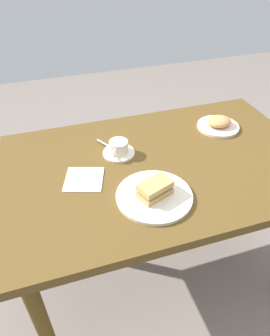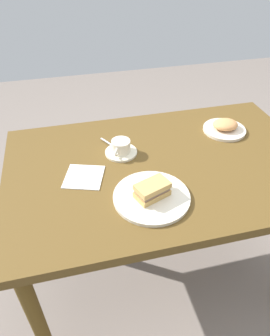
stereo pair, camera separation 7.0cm
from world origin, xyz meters
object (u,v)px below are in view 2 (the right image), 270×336
(coffee_cup, at_px, (121,146))
(spoon, at_px, (110,144))
(sandwich_front, at_px, (152,190))
(side_plate, at_px, (224,130))
(sandwich_plate, at_px, (152,197))
(napkin, at_px, (84,177))
(coffee_saucer, at_px, (121,152))
(dining_table, at_px, (163,179))

(coffee_cup, relative_size, spoon, 1.11)
(sandwich_front, distance_m, side_plate, 0.61)
(sandwich_plate, relative_size, napkin, 1.93)
(coffee_cup, bearing_deg, coffee_saucer, -122.12)
(dining_table, height_order, side_plate, side_plate)
(sandwich_front, relative_size, coffee_cup, 1.40)
(sandwich_plate, xyz_separation_m, napkin, (0.23, -0.18, -0.01))
(dining_table, relative_size, sandwich_plate, 4.64)
(dining_table, xyz_separation_m, coffee_saucer, (0.16, -0.11, 0.09))
(sandwich_plate, height_order, spoon, spoon)
(sandwich_front, xyz_separation_m, spoon, (0.09, -0.38, -0.03))
(dining_table, height_order, coffee_saucer, coffee_saucer)
(coffee_cup, xyz_separation_m, spoon, (0.04, -0.07, -0.03))
(dining_table, distance_m, sandwich_plate, 0.24)
(sandwich_plate, relative_size, coffee_cup, 2.85)
(coffee_saucer, bearing_deg, sandwich_front, 99.68)
(sandwich_front, relative_size, spoon, 1.56)
(coffee_cup, distance_m, spoon, 0.08)
(sandwich_front, height_order, napkin, sandwich_front)
(sandwich_plate, distance_m, sandwich_front, 0.04)
(coffee_cup, distance_m, side_plate, 0.54)
(dining_table, distance_m, coffee_cup, 0.24)
(dining_table, bearing_deg, spoon, -41.96)
(dining_table, relative_size, coffee_cup, 13.22)
(sandwich_front, bearing_deg, coffee_saucer, -80.32)
(sandwich_front, bearing_deg, side_plate, -142.00)
(sandwich_plate, bearing_deg, coffee_saucer, -80.39)
(spoon, bearing_deg, dining_table, 138.04)
(sandwich_front, bearing_deg, dining_table, -119.29)
(coffee_saucer, distance_m, side_plate, 0.54)
(napkin, bearing_deg, sandwich_plate, 141.99)
(dining_table, xyz_separation_m, sandwich_plate, (0.11, 0.19, 0.09))
(coffee_saucer, distance_m, napkin, 0.22)
(sandwich_plate, xyz_separation_m, coffee_saucer, (0.05, -0.31, -0.00))
(spoon, bearing_deg, coffee_saucer, 119.67)
(sandwich_front, distance_m, coffee_cup, 0.31)
(dining_table, distance_m, spoon, 0.29)
(dining_table, bearing_deg, napkin, 2.11)
(sandwich_front, bearing_deg, coffee_cup, -80.13)
(coffee_saucer, bearing_deg, spoon, -60.33)
(spoon, height_order, napkin, spoon)
(sandwich_plate, xyz_separation_m, side_plate, (-0.48, -0.37, 0.00))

